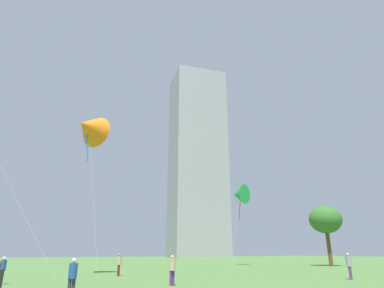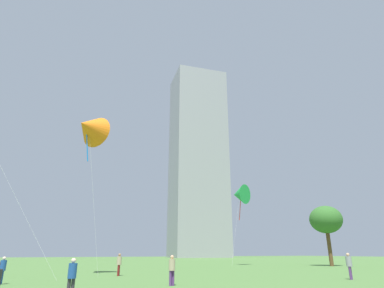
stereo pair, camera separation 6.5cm
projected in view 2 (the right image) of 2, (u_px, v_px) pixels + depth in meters
The scene contains 9 objects.
person_standing_0 at pixel (119, 263), 27.09m from camera, with size 0.40×0.40×1.80m.
person_standing_2 at pixel (349, 264), 23.48m from camera, with size 0.41×0.41×1.85m.
person_standing_3 at pixel (172, 268), 19.19m from camera, with size 0.38×0.38×1.73m.
person_standing_4 at pixel (3, 268), 19.91m from camera, with size 0.36×0.36×1.63m.
person_standing_5 at pixel (72, 275), 13.98m from camera, with size 0.37×0.37×1.65m.
kite_flying_1 at pixel (239, 194), 51.50m from camera, with size 4.85×3.35×12.42m.
kite_flying_3 at pixel (89, 128), 30.28m from camera, with size 3.95×4.02×14.82m.
park_tree_0 at pixel (326, 220), 47.90m from camera, with size 4.75×4.75×8.62m.
distant_highrise_0 at pixel (198, 160), 134.79m from camera, with size 21.46×17.94×78.41m, color #939399.
Camera 2 is at (-10.38, -11.24, 1.88)m, focal length 29.70 mm.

